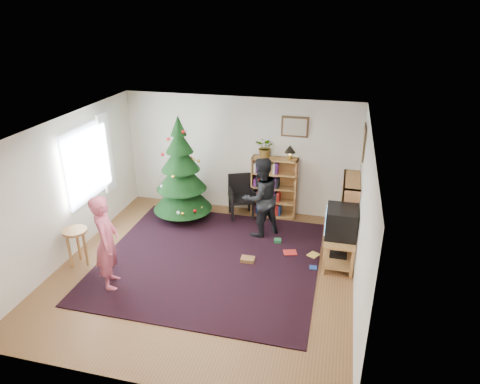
% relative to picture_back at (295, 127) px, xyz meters
% --- Properties ---
extents(floor, '(5.00, 5.00, 0.00)m').
position_rel_picture_back_xyz_m(floor, '(-1.15, -2.48, -1.95)').
color(floor, brown).
rests_on(floor, ground).
extents(ceiling, '(5.00, 5.00, 0.00)m').
position_rel_picture_back_xyz_m(ceiling, '(-1.15, -2.48, 0.55)').
color(ceiling, white).
rests_on(ceiling, wall_back).
extents(wall_back, '(5.00, 0.02, 2.50)m').
position_rel_picture_back_xyz_m(wall_back, '(-1.15, 0.02, -0.70)').
color(wall_back, silver).
rests_on(wall_back, floor).
extents(wall_front, '(5.00, 0.02, 2.50)m').
position_rel_picture_back_xyz_m(wall_front, '(-1.15, -4.97, -0.70)').
color(wall_front, silver).
rests_on(wall_front, floor).
extents(wall_left, '(0.02, 5.00, 2.50)m').
position_rel_picture_back_xyz_m(wall_left, '(-3.65, -2.48, -0.70)').
color(wall_left, silver).
rests_on(wall_left, floor).
extents(wall_right, '(0.02, 5.00, 2.50)m').
position_rel_picture_back_xyz_m(wall_right, '(1.35, -2.48, -0.70)').
color(wall_right, silver).
rests_on(wall_right, floor).
extents(rug, '(3.80, 3.60, 0.02)m').
position_rel_picture_back_xyz_m(rug, '(-1.15, -2.17, -1.94)').
color(rug, black).
rests_on(rug, floor).
extents(window_pane, '(0.04, 1.20, 1.40)m').
position_rel_picture_back_xyz_m(window_pane, '(-3.62, -1.88, -0.45)').
color(window_pane, silver).
rests_on(window_pane, wall_left).
extents(curtain, '(0.06, 0.35, 1.60)m').
position_rel_picture_back_xyz_m(curtain, '(-3.58, -1.18, -0.45)').
color(curtain, white).
rests_on(curtain, wall_left).
extents(picture_back, '(0.55, 0.03, 0.42)m').
position_rel_picture_back_xyz_m(picture_back, '(0.00, 0.00, 0.00)').
color(picture_back, '#4C3319').
rests_on(picture_back, wall_back).
extents(picture_right, '(0.03, 0.50, 0.60)m').
position_rel_picture_back_xyz_m(picture_right, '(1.33, -0.73, 0.00)').
color(picture_right, '#4C3319').
rests_on(picture_right, wall_right).
extents(christmas_tree, '(1.23, 1.23, 2.23)m').
position_rel_picture_back_xyz_m(christmas_tree, '(-2.19, -0.75, -1.02)').
color(christmas_tree, '#3F2816').
rests_on(christmas_tree, rug).
extents(bookshelf_back, '(0.95, 0.30, 1.30)m').
position_rel_picture_back_xyz_m(bookshelf_back, '(-0.36, -0.14, -1.29)').
color(bookshelf_back, '#A9683C').
rests_on(bookshelf_back, floor).
extents(bookshelf_right, '(0.30, 0.95, 1.30)m').
position_rel_picture_back_xyz_m(bookshelf_right, '(1.19, -0.92, -1.29)').
color(bookshelf_right, '#A9683C').
rests_on(bookshelf_right, floor).
extents(tv_stand, '(0.52, 0.93, 0.55)m').
position_rel_picture_back_xyz_m(tv_stand, '(1.07, -1.69, -1.62)').
color(tv_stand, '#A9683C').
rests_on(tv_stand, floor).
extents(crt_tv, '(0.54, 0.58, 0.51)m').
position_rel_picture_back_xyz_m(crt_tv, '(1.07, -1.69, -1.15)').
color(crt_tv, black).
rests_on(crt_tv, tv_stand).
extents(armchair, '(0.65, 0.66, 0.90)m').
position_rel_picture_back_xyz_m(armchair, '(-1.01, -0.28, -1.47)').
color(armchair, black).
rests_on(armchair, rug).
extents(stool, '(0.41, 0.41, 0.68)m').
position_rel_picture_back_xyz_m(stool, '(-3.35, -2.83, -1.42)').
color(stool, '#A9683C').
rests_on(stool, floor).
extents(person_standing, '(0.57, 0.68, 1.59)m').
position_rel_picture_back_xyz_m(person_standing, '(-2.49, -3.24, -1.15)').
color(person_standing, '#C24D64').
rests_on(person_standing, rug).
extents(person_by_chair, '(0.98, 0.98, 1.60)m').
position_rel_picture_back_xyz_m(person_by_chair, '(-0.47, -1.03, -1.15)').
color(person_by_chair, black).
rests_on(person_by_chair, rug).
extents(potted_plant, '(0.48, 0.45, 0.43)m').
position_rel_picture_back_xyz_m(potted_plant, '(-0.56, -0.14, -0.43)').
color(potted_plant, gray).
rests_on(potted_plant, bookshelf_back).
extents(table_lamp, '(0.23, 0.23, 0.30)m').
position_rel_picture_back_xyz_m(table_lamp, '(-0.06, -0.13, -0.45)').
color(table_lamp, '#A57F33').
rests_on(table_lamp, bookshelf_back).
extents(floor_clutter, '(1.35, 0.98, 0.08)m').
position_rel_picture_back_xyz_m(floor_clutter, '(0.19, -1.72, -1.91)').
color(floor_clutter, '#A51E19').
rests_on(floor_clutter, rug).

